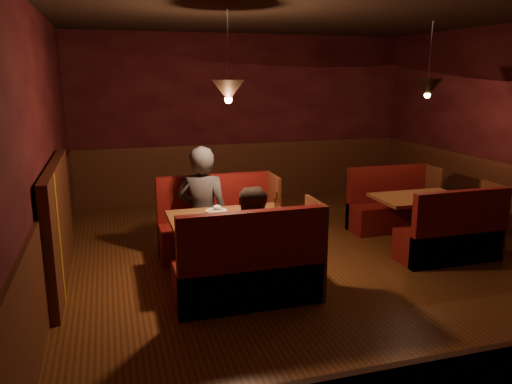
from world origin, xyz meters
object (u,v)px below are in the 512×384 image
object	(u,v)px
second_table	(418,209)
diner_b	(256,226)
main_table	(231,229)
second_bench_near	(453,238)
diner_a	(202,190)
main_bench_far	(218,229)
second_bench_far	(391,209)
main_bench_near	(251,274)

from	to	relation	value
second_table	diner_b	distance (m)	2.70
main_table	diner_b	xyz separation A→B (m)	(0.12, -0.57, 0.20)
second_bench_near	diner_a	distance (m)	3.07
main_bench_far	second_bench_near	xyz separation A→B (m)	(2.65, -1.07, -0.03)
main_table	second_table	bearing A→B (deg)	7.91
diner_b	second_bench_far	bearing A→B (deg)	10.58
main_bench_near	second_bench_far	world-z (taller)	main_bench_near
second_bench_far	diner_b	world-z (taller)	diner_b
main_bench_near	second_bench_near	size ratio (longest dim) A/B	1.14
main_bench_near	diner_b	size ratio (longest dim) A/B	0.97
main_table	diner_a	bearing A→B (deg)	108.67
main_bench_far	diner_b	xyz separation A→B (m)	(0.11, -1.32, 0.43)
main_table	diner_b	bearing A→B (deg)	-78.18
second_table	second_bench_far	bearing A→B (deg)	87.80
main_table	main_bench_near	size ratio (longest dim) A/B	0.91
main_bench_far	main_bench_near	xyz separation A→B (m)	(0.00, -1.50, 0.00)
second_bench_near	diner_b	bearing A→B (deg)	-174.37
second_table	second_bench_near	size ratio (longest dim) A/B	0.90
main_table	main_bench_far	world-z (taller)	main_bench_far
second_table	second_bench_far	xyz separation A→B (m)	(0.03, 0.69, -0.19)
main_bench_near	second_bench_near	bearing A→B (deg)	9.19
main_table	second_bench_far	bearing A→B (deg)	21.59
diner_b	second_bench_near	bearing A→B (deg)	-16.38
main_bench_far	second_bench_far	distance (m)	2.67
second_bench_near	diner_b	distance (m)	2.60
second_table	diner_a	distance (m)	2.88
main_bench_far	second_bench_far	size ratio (longest dim) A/B	1.14
main_table	second_bench_near	world-z (taller)	main_table
main_table	second_bench_near	bearing A→B (deg)	-6.87
second_table	diner_b	bearing A→B (deg)	-159.55
main_table	second_bench_near	distance (m)	2.70
main_bench_far	diner_a	world-z (taller)	diner_a
main_table	diner_a	xyz separation A→B (m)	(-0.20, 0.60, 0.33)
diner_a	diner_b	bearing A→B (deg)	129.89
main_bench_far	diner_b	bearing A→B (deg)	-85.42
main_bench_far	main_bench_near	distance (m)	1.50
main_table	diner_b	distance (m)	0.62
main_table	second_bench_near	size ratio (longest dim) A/B	1.04
diner_a	diner_b	size ratio (longest dim) A/B	1.18
main_bench_far	main_table	bearing A→B (deg)	-91.07
second_bench_near	main_table	bearing A→B (deg)	173.13
main_table	main_bench_far	bearing A→B (deg)	88.93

